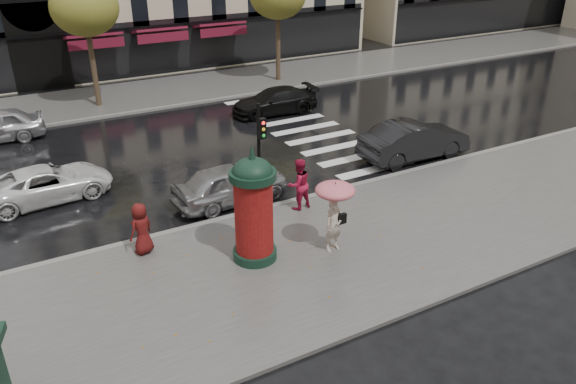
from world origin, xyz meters
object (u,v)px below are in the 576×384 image
woman_red (299,184)px  car_white (48,183)px  car_black (274,101)px  man_burgundy (141,229)px  car_silver (231,183)px  woman_umbrella (335,205)px  car_darkgrey (414,140)px  traffic_light (260,149)px  morris_column (254,206)px

woman_red → car_white: woman_red is taller
woman_red → car_black: (4.36, 10.04, -0.38)m
man_burgundy → car_white: man_burgundy is taller
car_silver → woman_umbrella: bearing=-169.4°
car_darkgrey → car_white: bearing=77.9°
woman_red → car_darkgrey: bearing=-170.6°
woman_umbrella → car_black: woman_umbrella is taller
traffic_light → car_darkgrey: traffic_light is taller
morris_column → traffic_light: (1.45, 2.45, 0.61)m
woman_umbrella → man_burgundy: bearing=152.5°
woman_umbrella → car_darkgrey: 8.55m
woman_umbrella → morris_column: (-2.28, 0.74, 0.22)m
man_burgundy → car_black: (9.89, 10.26, -0.28)m
car_darkgrey → morris_column: bearing=114.1°
man_burgundy → traffic_light: (4.26, 0.54, 1.52)m
morris_column → car_silver: bearing=76.2°
morris_column → car_silver: morris_column is taller
car_darkgrey → car_white: 14.52m
car_silver → car_white: bearing=53.8°
morris_column → traffic_light: size_ratio=0.93×
traffic_light → car_silver: size_ratio=0.91×
man_burgundy → car_black: man_burgundy is taller
traffic_light → car_darkgrey: size_ratio=0.79×
morris_column → car_darkgrey: morris_column is taller
car_white → car_black: (11.80, 4.83, 0.03)m
woman_red → morris_column: size_ratio=0.51×
woman_red → car_silver: 2.54m
woman_red → car_silver: size_ratio=0.43×
woman_red → car_darkgrey: (6.67, 1.80, -0.23)m
woman_umbrella → car_white: (-7.01, 8.07, -1.00)m
woman_red → traffic_light: traffic_light is taller
woman_red → car_black: 10.95m
car_black → woman_red: bearing=-19.5°
traffic_light → car_silver: bearing=108.3°
car_white → car_black: car_black is taller
morris_column → car_darkgrey: size_ratio=0.74×
woman_umbrella → car_white: 10.73m
woman_red → morris_column: morris_column is taller
traffic_light → car_white: bearing=141.7°
woman_umbrella → car_silver: bearing=105.8°
traffic_light → car_darkgrey: bearing=10.5°
morris_column → car_black: morris_column is taller
woman_red → man_burgundy: woman_red is taller
woman_umbrella → woman_red: bearing=81.3°
traffic_light → car_white: size_ratio=0.86×
traffic_light → woman_red: bearing=-14.3°
car_black → woman_umbrella: bearing=-16.4°
man_burgundy → car_black: 14.25m
car_darkgrey → car_black: 8.56m
car_white → car_silver: bearing=-126.1°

